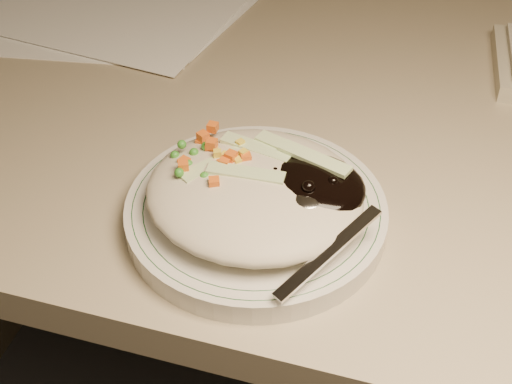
# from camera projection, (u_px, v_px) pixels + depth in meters

# --- Properties ---
(desk) EXTENTS (1.40, 0.70, 0.74)m
(desk) POSITION_uv_depth(u_px,v_px,m) (350.00, 234.00, 0.92)
(desk) COLOR gray
(desk) RESTS_ON ground
(plate) EXTENTS (0.24, 0.24, 0.02)m
(plate) POSITION_uv_depth(u_px,v_px,m) (256.00, 213.00, 0.64)
(plate) COLOR silver
(plate) RESTS_ON desk
(plate_rim) EXTENTS (0.22, 0.22, 0.00)m
(plate_rim) POSITION_uv_depth(u_px,v_px,m) (256.00, 205.00, 0.64)
(plate_rim) COLOR #144723
(plate_rim) RESTS_ON plate
(meal) EXTENTS (0.21, 0.19, 0.05)m
(meal) POSITION_uv_depth(u_px,v_px,m) (260.00, 189.00, 0.62)
(meal) COLOR #B7AE94
(meal) RESTS_ON plate
(papers) EXTENTS (0.37, 0.33, 0.00)m
(papers) POSITION_uv_depth(u_px,v_px,m) (112.00, 7.00, 0.96)
(papers) COLOR white
(papers) RESTS_ON desk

